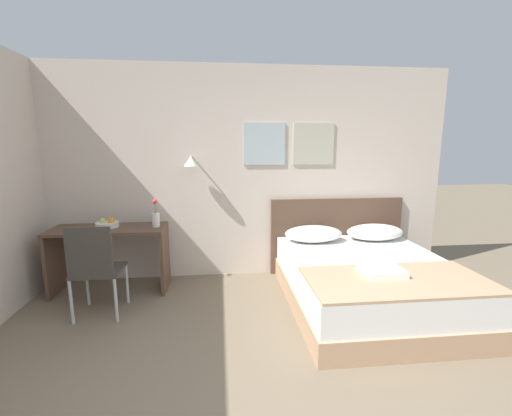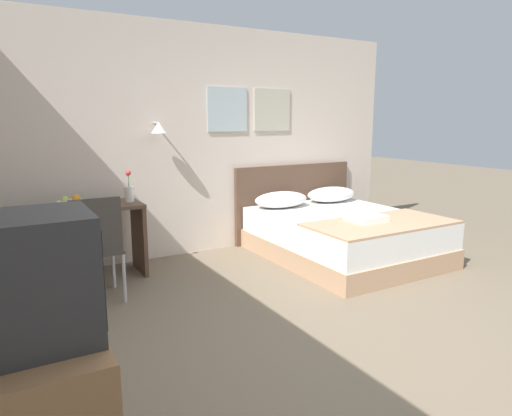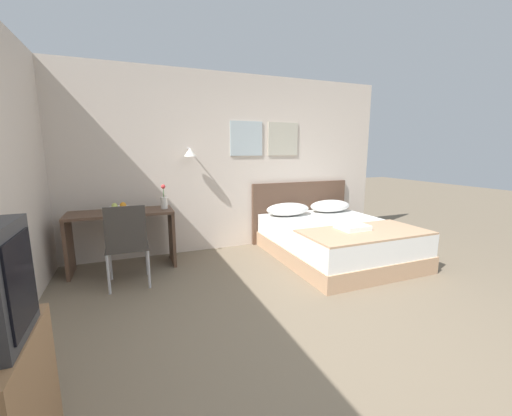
{
  "view_description": "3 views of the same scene",
  "coord_description": "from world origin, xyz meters",
  "px_view_note": "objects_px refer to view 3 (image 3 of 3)",
  "views": [
    {
      "loc": [
        -0.22,
        -1.52,
        1.7
      ],
      "look_at": [
        0.17,
        2.09,
        1.02
      ],
      "focal_mm": 24.0,
      "sensor_mm": 36.0,
      "label": 1
    },
    {
      "loc": [
        -2.13,
        -2.19,
        1.59
      ],
      "look_at": [
        -0.01,
        1.47,
        0.76
      ],
      "focal_mm": 32.0,
      "sensor_mm": 36.0,
      "label": 2
    },
    {
      "loc": [
        -1.36,
        -1.84,
        1.53
      ],
      "look_at": [
        -0.04,
        1.44,
        0.87
      ],
      "focal_mm": 22.0,
      "sensor_mm": 36.0,
      "label": 3
    }
  ],
  "objects_px": {
    "fruit_bowl": "(119,208)",
    "flower_vase": "(164,201)",
    "pillow_right": "(330,206)",
    "desk": "(122,229)",
    "folded_towel_near_foot": "(352,227)",
    "headboard": "(300,211)",
    "desk_chair": "(127,240)",
    "pillow_left": "(288,209)",
    "bed": "(336,240)",
    "throw_blanket": "(365,232)"
  },
  "relations": [
    {
      "from": "pillow_right",
      "to": "fruit_bowl",
      "type": "relative_size",
      "value": 2.78
    },
    {
      "from": "folded_towel_near_foot",
      "to": "fruit_bowl",
      "type": "xyz_separation_m",
      "value": [
        -2.75,
        1.17,
        0.23
      ]
    },
    {
      "from": "bed",
      "to": "folded_towel_near_foot",
      "type": "bearing_deg",
      "value": -100.39
    },
    {
      "from": "bed",
      "to": "headboard",
      "type": "bearing_deg",
      "value": 90.0
    },
    {
      "from": "desk",
      "to": "fruit_bowl",
      "type": "bearing_deg",
      "value": 113.96
    },
    {
      "from": "pillow_left",
      "to": "desk",
      "type": "distance_m",
      "value": 2.42
    },
    {
      "from": "pillow_right",
      "to": "fruit_bowl",
      "type": "distance_m",
      "value": 3.24
    },
    {
      "from": "headboard",
      "to": "flower_vase",
      "type": "height_order",
      "value": "flower_vase"
    },
    {
      "from": "headboard",
      "to": "desk",
      "type": "distance_m",
      "value": 2.84
    },
    {
      "from": "folded_towel_near_foot",
      "to": "flower_vase",
      "type": "xyz_separation_m",
      "value": [
        -2.2,
        1.12,
        0.3
      ]
    },
    {
      "from": "desk",
      "to": "flower_vase",
      "type": "relative_size",
      "value": 3.92
    },
    {
      "from": "pillow_left",
      "to": "fruit_bowl",
      "type": "distance_m",
      "value": 2.44
    },
    {
      "from": "desk",
      "to": "desk_chair",
      "type": "bearing_deg",
      "value": -85.01
    },
    {
      "from": "headboard",
      "to": "flower_vase",
      "type": "bearing_deg",
      "value": -171.43
    },
    {
      "from": "desk",
      "to": "flower_vase",
      "type": "xyz_separation_m",
      "value": [
        0.54,
        -0.01,
        0.33
      ]
    },
    {
      "from": "headboard",
      "to": "flower_vase",
      "type": "relative_size",
      "value": 5.44
    },
    {
      "from": "headboard",
      "to": "throw_blanket",
      "type": "height_order",
      "value": "headboard"
    },
    {
      "from": "pillow_right",
      "to": "throw_blanket",
      "type": "relative_size",
      "value": 0.45
    },
    {
      "from": "bed",
      "to": "fruit_bowl",
      "type": "height_order",
      "value": "fruit_bowl"
    },
    {
      "from": "bed",
      "to": "pillow_right",
      "type": "xyz_separation_m",
      "value": [
        0.4,
        0.73,
        0.35
      ]
    },
    {
      "from": "headboard",
      "to": "pillow_left",
      "type": "height_order",
      "value": "headboard"
    },
    {
      "from": "headboard",
      "to": "desk",
      "type": "relative_size",
      "value": 1.39
    },
    {
      "from": "throw_blanket",
      "to": "folded_towel_near_foot",
      "type": "relative_size",
      "value": 4.48
    },
    {
      "from": "bed",
      "to": "flower_vase",
      "type": "height_order",
      "value": "flower_vase"
    },
    {
      "from": "folded_towel_near_foot",
      "to": "pillow_left",
      "type": "bearing_deg",
      "value": 105.12
    },
    {
      "from": "headboard",
      "to": "folded_towel_near_foot",
      "type": "xyz_separation_m",
      "value": [
        -0.08,
        -1.46,
        0.07
      ]
    },
    {
      "from": "headboard",
      "to": "pillow_left",
      "type": "relative_size",
      "value": 2.48
    },
    {
      "from": "bed",
      "to": "desk",
      "type": "xyz_separation_m",
      "value": [
        -2.82,
        0.69,
        0.28
      ]
    },
    {
      "from": "pillow_right",
      "to": "folded_towel_near_foot",
      "type": "distance_m",
      "value": 1.26
    },
    {
      "from": "pillow_left",
      "to": "desk",
      "type": "relative_size",
      "value": 0.56
    },
    {
      "from": "desk_chair",
      "to": "pillow_left",
      "type": "bearing_deg",
      "value": 16.67
    },
    {
      "from": "pillow_left",
      "to": "desk_chair",
      "type": "relative_size",
      "value": 0.75
    },
    {
      "from": "desk_chair",
      "to": "pillow_right",
      "type": "bearing_deg",
      "value": 12.64
    },
    {
      "from": "pillow_right",
      "to": "folded_towel_near_foot",
      "type": "bearing_deg",
      "value": -112.17
    },
    {
      "from": "throw_blanket",
      "to": "desk",
      "type": "xyz_separation_m",
      "value": [
        -2.82,
        1.27,
        0.01
      ]
    },
    {
      "from": "pillow_right",
      "to": "flower_vase",
      "type": "xyz_separation_m",
      "value": [
        -2.67,
        -0.05,
        0.26
      ]
    },
    {
      "from": "pillow_right",
      "to": "flower_vase",
      "type": "distance_m",
      "value": 2.69
    },
    {
      "from": "flower_vase",
      "to": "headboard",
      "type": "bearing_deg",
      "value": 8.57
    },
    {
      "from": "throw_blanket",
      "to": "desk",
      "type": "relative_size",
      "value": 1.25
    },
    {
      "from": "bed",
      "to": "desk",
      "type": "bearing_deg",
      "value": 166.25
    },
    {
      "from": "bed",
      "to": "desk_chair",
      "type": "distance_m",
      "value": 2.77
    },
    {
      "from": "pillow_left",
      "to": "desk",
      "type": "xyz_separation_m",
      "value": [
        -2.42,
        -0.04,
        -0.07
      ]
    },
    {
      "from": "throw_blanket",
      "to": "desk_chair",
      "type": "height_order",
      "value": "desk_chair"
    },
    {
      "from": "headboard",
      "to": "flower_vase",
      "type": "distance_m",
      "value": 2.33
    },
    {
      "from": "fruit_bowl",
      "to": "flower_vase",
      "type": "relative_size",
      "value": 0.79
    },
    {
      "from": "headboard",
      "to": "throw_blanket",
      "type": "bearing_deg",
      "value": -90.0
    },
    {
      "from": "pillow_right",
      "to": "fruit_bowl",
      "type": "bearing_deg",
      "value": -179.98
    },
    {
      "from": "headboard",
      "to": "pillow_right",
      "type": "relative_size",
      "value": 2.48
    },
    {
      "from": "pillow_right",
      "to": "desk",
      "type": "relative_size",
      "value": 0.56
    },
    {
      "from": "fruit_bowl",
      "to": "folded_towel_near_foot",
      "type": "bearing_deg",
      "value": -22.99
    }
  ]
}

